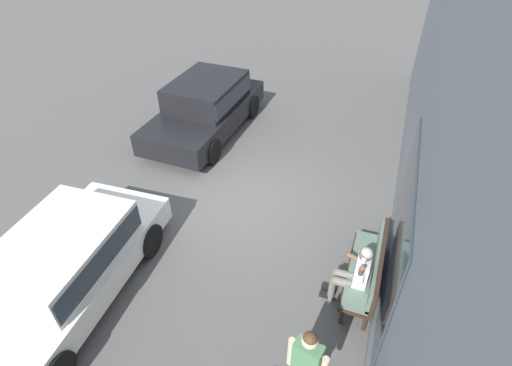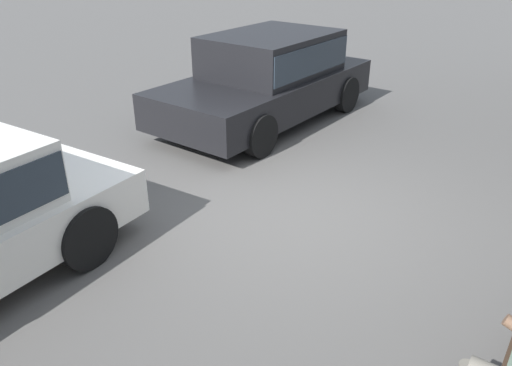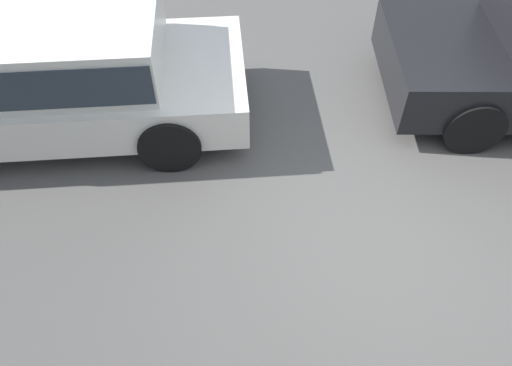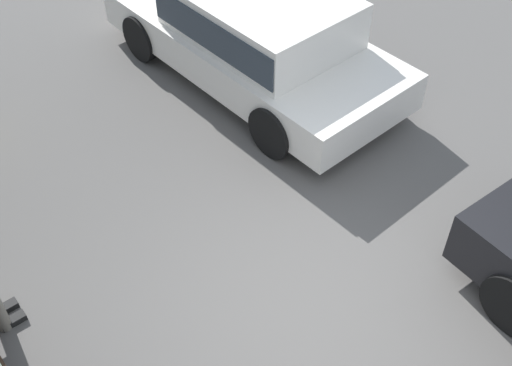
# 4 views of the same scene
# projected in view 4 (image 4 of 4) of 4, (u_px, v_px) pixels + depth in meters

# --- Properties ---
(ground_plane) EXTENTS (60.00, 60.00, 0.00)m
(ground_plane) POSITION_uv_depth(u_px,v_px,m) (314.00, 318.00, 6.19)
(ground_plane) COLOR #565451
(parked_car_mid) EXTENTS (4.52, 2.10, 1.37)m
(parked_car_mid) POSITION_uv_depth(u_px,v_px,m) (255.00, 31.00, 8.44)
(parked_car_mid) COLOR white
(parked_car_mid) RESTS_ON ground_plane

